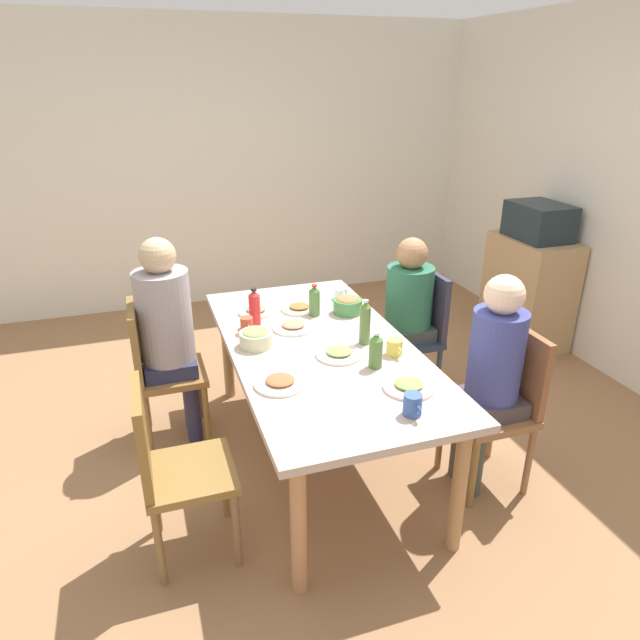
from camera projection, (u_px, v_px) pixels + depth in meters
name	position (u px, v px, depth m)	size (l,w,h in m)	color
ground_plane	(320.00, 456.00, 3.38)	(6.67, 6.67, 0.00)	#956C48
wall_left	(226.00, 167.00, 5.34)	(0.12, 5.02, 2.60)	silver
dining_table	(320.00, 358.00, 3.12)	(1.95, 0.97, 0.74)	#C0AC9D
chair_0	(417.00, 328.00, 3.85)	(0.40, 0.40, 0.90)	#243246
person_0	(407.00, 304.00, 3.75)	(0.31, 0.31, 1.15)	#423F46
chair_1	(502.00, 399.00, 3.01)	(0.40, 0.40, 0.90)	#8F623D
person_1	(492.00, 367.00, 2.89)	(0.30, 0.30, 1.22)	#3E4743
chair_2	(157.00, 366.00, 3.35)	(0.40, 0.40, 0.90)	brown
person_2	(167.00, 324.00, 3.28)	(0.31, 0.31, 1.29)	#353B4A
chair_3	(170.00, 464.00, 2.51)	(0.40, 0.40, 0.90)	olive
plate_0	(409.00, 386.00, 2.65)	(0.25, 0.25, 0.04)	silver
plate_1	(299.00, 308.00, 3.54)	(0.23, 0.23, 0.04)	silver
plate_2	(293.00, 326.00, 3.29)	(0.25, 0.25, 0.04)	white
plate_3	(339.00, 353.00, 2.96)	(0.25, 0.25, 0.04)	white
plate_4	(280.00, 382.00, 2.69)	(0.25, 0.25, 0.04)	white
plate_5	(256.00, 311.00, 3.50)	(0.22, 0.22, 0.04)	silver
bowl_0	(256.00, 338.00, 3.06)	(0.18, 0.18, 0.10)	beige
bowl_1	(348.00, 305.00, 3.49)	(0.18, 0.18, 0.11)	#458748
cup_0	(413.00, 405.00, 2.44)	(0.12, 0.08, 0.10)	#3A599F
cup_1	(395.00, 347.00, 2.97)	(0.12, 0.09, 0.09)	#EED055
cup_2	(341.00, 293.00, 3.72)	(0.12, 0.09, 0.07)	white
cup_3	(247.00, 325.00, 3.22)	(0.11, 0.07, 0.09)	#C64C34
bottle_0	(365.00, 323.00, 3.06)	(0.06, 0.06, 0.26)	#55793E
bottle_1	(255.00, 308.00, 3.30)	(0.07, 0.07, 0.23)	red
bottle_2	(314.00, 301.00, 3.44)	(0.07, 0.07, 0.20)	#51793E
bottle_3	(376.00, 351.00, 2.82)	(0.07, 0.07, 0.19)	#4E7537
side_cabinet	(528.00, 291.00, 4.69)	(0.70, 0.44, 0.90)	tan
microwave	(539.00, 221.00, 4.45)	(0.48, 0.36, 0.28)	#1C2930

